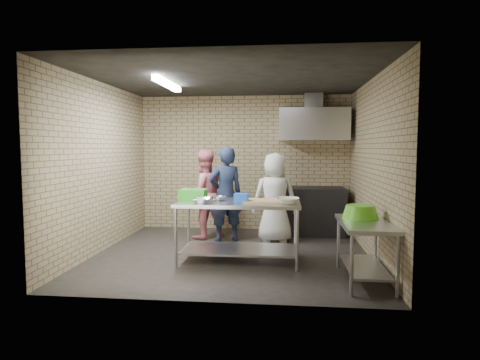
% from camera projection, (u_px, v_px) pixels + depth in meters
% --- Properties ---
extents(floor, '(4.20, 4.20, 0.00)m').
position_uv_depth(floor, '(232.00, 254.00, 6.39)').
color(floor, black).
rests_on(floor, ground).
extents(ceiling, '(4.20, 4.20, 0.00)m').
position_uv_depth(ceiling, '(232.00, 79.00, 6.18)').
color(ceiling, black).
rests_on(ceiling, ground).
extents(back_wall, '(4.20, 0.06, 2.70)m').
position_uv_depth(back_wall, '(244.00, 163.00, 8.27)').
color(back_wall, '#9E8663').
rests_on(back_wall, ground).
extents(front_wall, '(4.20, 0.06, 2.70)m').
position_uv_depth(front_wall, '(209.00, 178.00, 4.30)').
color(front_wall, '#9E8663').
rests_on(front_wall, ground).
extents(left_wall, '(0.06, 4.00, 2.70)m').
position_uv_depth(left_wall, '(101.00, 167.00, 6.50)').
color(left_wall, '#9E8663').
rests_on(left_wall, ground).
extents(right_wall, '(0.06, 4.00, 2.70)m').
position_uv_depth(right_wall, '(372.00, 169.00, 6.06)').
color(right_wall, '#9E8663').
rests_on(right_wall, ground).
extents(prep_table, '(1.77, 0.88, 0.88)m').
position_uv_depth(prep_table, '(239.00, 232.00, 5.96)').
color(prep_table, '#AFB1B6').
rests_on(prep_table, floor).
extents(side_counter, '(0.60, 1.20, 0.75)m').
position_uv_depth(side_counter, '(365.00, 251.00, 5.08)').
color(side_counter, silver).
rests_on(side_counter, floor).
extents(stove, '(1.20, 0.70, 0.90)m').
position_uv_depth(stove, '(312.00, 211.00, 7.85)').
color(stove, black).
rests_on(stove, floor).
extents(range_hood, '(1.30, 0.60, 0.60)m').
position_uv_depth(range_hood, '(314.00, 125.00, 7.77)').
color(range_hood, silver).
rests_on(range_hood, back_wall).
extents(hood_duct, '(0.35, 0.30, 0.30)m').
position_uv_depth(hood_duct, '(313.00, 102.00, 7.88)').
color(hood_duct, '#A5A8AD').
rests_on(hood_duct, back_wall).
extents(wall_shelf, '(0.80, 0.20, 0.04)m').
position_uv_depth(wall_shelf, '(328.00, 134.00, 7.94)').
color(wall_shelf, '#3F2B19').
rests_on(wall_shelf, back_wall).
extents(fluorescent_fixture, '(0.10, 1.25, 0.08)m').
position_uv_depth(fluorescent_fixture, '(168.00, 84.00, 6.28)').
color(fluorescent_fixture, white).
rests_on(fluorescent_fixture, ceiling).
extents(green_crate, '(0.39, 0.29, 0.16)m').
position_uv_depth(green_crate, '(193.00, 195.00, 6.11)').
color(green_crate, green).
rests_on(green_crate, prep_table).
extents(blue_tub, '(0.20, 0.20, 0.13)m').
position_uv_depth(blue_tub, '(241.00, 198.00, 5.81)').
color(blue_tub, blue).
rests_on(blue_tub, prep_table).
extents(cutting_board, '(0.54, 0.41, 0.03)m').
position_uv_depth(cutting_board, '(263.00, 201.00, 5.86)').
color(cutting_board, tan).
rests_on(cutting_board, prep_table).
extents(mixing_bowl_a, '(0.28, 0.28, 0.07)m').
position_uv_depth(mixing_bowl_a, '(202.00, 200.00, 5.77)').
color(mixing_bowl_a, silver).
rests_on(mixing_bowl_a, prep_table).
extents(mixing_bowl_b, '(0.22, 0.22, 0.07)m').
position_uv_depth(mixing_bowl_b, '(219.00, 199.00, 6.00)').
color(mixing_bowl_b, silver).
rests_on(mixing_bowl_b, prep_table).
extents(ceramic_bowl, '(0.35, 0.35, 0.08)m').
position_uv_depth(ceramic_bowl, '(287.00, 201.00, 5.70)').
color(ceramic_bowl, beige).
rests_on(ceramic_bowl, prep_table).
extents(green_basin, '(0.46, 0.46, 0.17)m').
position_uv_depth(green_basin, '(360.00, 212.00, 5.30)').
color(green_basin, '#59C626').
rests_on(green_basin, side_counter).
extents(bottle_red, '(0.07, 0.07, 0.18)m').
position_uv_depth(bottle_red, '(315.00, 129.00, 7.96)').
color(bottle_red, '#B22619').
rests_on(bottle_red, wall_shelf).
extents(bottle_green, '(0.06, 0.06, 0.15)m').
position_uv_depth(bottle_green, '(336.00, 129.00, 7.92)').
color(bottle_green, green).
rests_on(bottle_green, wall_shelf).
extents(man_navy, '(0.72, 0.61, 1.68)m').
position_uv_depth(man_navy, '(226.00, 194.00, 7.23)').
color(man_navy, '#141B32').
rests_on(man_navy, floor).
extents(woman_pink, '(1.00, 0.95, 1.63)m').
position_uv_depth(woman_pink, '(204.00, 194.00, 7.48)').
color(woman_pink, '#DC747F').
rests_on(woman_pink, floor).
extents(woman_white, '(0.84, 0.61, 1.58)m').
position_uv_depth(woman_white, '(275.00, 198.00, 7.14)').
color(woman_white, silver).
rests_on(woman_white, floor).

